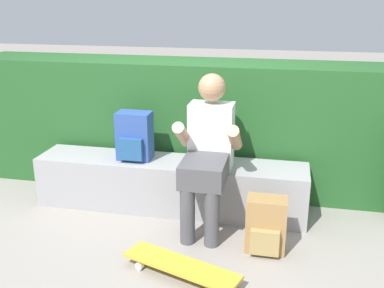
{
  "coord_description": "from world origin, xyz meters",
  "views": [
    {
      "loc": [
        0.91,
        -3.1,
        1.74
      ],
      "look_at": [
        0.19,
        0.26,
        0.6
      ],
      "focal_mm": 42.2,
      "sensor_mm": 36.0,
      "label": 1
    }
  ],
  "objects_px": {
    "skateboard_near_person": "(181,266)",
    "person_skater": "(208,149)",
    "backpack_on_ground": "(266,226)",
    "bench_main": "(170,185)",
    "backpack_on_bench": "(134,137)"
  },
  "relations": [
    {
      "from": "skateboard_near_person",
      "to": "person_skater",
      "type": "bearing_deg",
      "value": 87.09
    },
    {
      "from": "skateboard_near_person",
      "to": "backpack_on_ground",
      "type": "bearing_deg",
      "value": 40.39
    },
    {
      "from": "bench_main",
      "to": "backpack_on_ground",
      "type": "bearing_deg",
      "value": -31.74
    },
    {
      "from": "person_skater",
      "to": "backpack_on_bench",
      "type": "bearing_deg",
      "value": 163.26
    },
    {
      "from": "person_skater",
      "to": "backpack_on_ground",
      "type": "xyz_separation_m",
      "value": [
        0.47,
        -0.31,
        -0.44
      ]
    },
    {
      "from": "person_skater",
      "to": "backpack_on_ground",
      "type": "relative_size",
      "value": 2.94
    },
    {
      "from": "person_skater",
      "to": "backpack_on_bench",
      "type": "relative_size",
      "value": 2.94
    },
    {
      "from": "backpack_on_ground",
      "to": "backpack_on_bench",
      "type": "bearing_deg",
      "value": 155.91
    },
    {
      "from": "person_skater",
      "to": "backpack_on_bench",
      "type": "xyz_separation_m",
      "value": [
        -0.65,
        0.2,
        -0.01
      ]
    },
    {
      "from": "bench_main",
      "to": "backpack_on_ground",
      "type": "height_order",
      "value": "bench_main"
    },
    {
      "from": "backpack_on_bench",
      "to": "backpack_on_ground",
      "type": "relative_size",
      "value": 1.0
    },
    {
      "from": "skateboard_near_person",
      "to": "backpack_on_bench",
      "type": "relative_size",
      "value": 2.05
    },
    {
      "from": "bench_main",
      "to": "skateboard_near_person",
      "type": "bearing_deg",
      "value": -71.46
    },
    {
      "from": "skateboard_near_person",
      "to": "backpack_on_ground",
      "type": "relative_size",
      "value": 2.05
    },
    {
      "from": "person_skater",
      "to": "backpack_on_bench",
      "type": "height_order",
      "value": "person_skater"
    }
  ]
}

